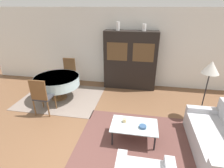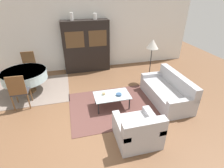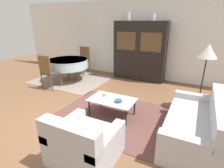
{
  "view_description": "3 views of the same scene",
  "coord_description": "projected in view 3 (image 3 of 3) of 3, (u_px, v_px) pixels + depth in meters",
  "views": [
    {
      "loc": [
        0.89,
        -2.51,
        2.74
      ],
      "look_at": [
        0.2,
        1.4,
        0.95
      ],
      "focal_mm": 28.0,
      "sensor_mm": 36.0,
      "label": 1
    },
    {
      "loc": [
        -0.19,
        -3.42,
        3.04
      ],
      "look_at": [
        0.83,
        0.58,
        0.75
      ],
      "focal_mm": 28.0,
      "sensor_mm": 36.0,
      "label": 2
    },
    {
      "loc": [
        2.4,
        -2.49,
        2.02
      ],
      "look_at": [
        0.83,
        0.58,
        0.75
      ],
      "focal_mm": 28.0,
      "sensor_mm": 36.0,
      "label": 3
    }
  ],
  "objects": [
    {
      "name": "coffee_table",
      "position": [
        112.0,
        101.0,
        3.81
      ],
      "size": [
        1.0,
        0.62,
        0.39
      ],
      "color": "black",
      "rests_on": "area_rug"
    },
    {
      "name": "display_cabinet",
      "position": [
        140.0,
        51.0,
        6.05
      ],
      "size": [
        1.79,
        0.46,
        1.99
      ],
      "color": "black",
      "rests_on": "ground_plane"
    },
    {
      "name": "couch",
      "position": [
        196.0,
        125.0,
        3.04
      ],
      "size": [
        0.88,
        1.8,
        0.83
      ],
      "rotation": [
        0.0,
        0.0,
        1.57
      ],
      "color": "#B2B2B7",
      "rests_on": "ground_plane"
    },
    {
      "name": "bowl",
      "position": [
        118.0,
        101.0,
        3.66
      ],
      "size": [
        0.15,
        0.15,
        0.05
      ],
      "color": "#33517A",
      "rests_on": "coffee_table"
    },
    {
      "name": "dining_rug",
      "position": [
        72.0,
        80.0,
        6.26
      ],
      "size": [
        2.47,
        1.98,
        0.01
      ],
      "color": "gray",
      "rests_on": "ground_plane"
    },
    {
      "name": "dining_chair_far",
      "position": [
        83.0,
        59.0,
        6.81
      ],
      "size": [
        0.44,
        0.44,
        1.04
      ],
      "rotation": [
        0.0,
        0.0,
        3.14
      ],
      "color": "brown",
      "rests_on": "dining_rug"
    },
    {
      "name": "vase_short",
      "position": [
        153.0,
        17.0,
        5.5
      ],
      "size": [
        0.13,
        0.13,
        0.22
      ],
      "color": "white",
      "rests_on": "display_cabinet"
    },
    {
      "name": "floor_lamp",
      "position": [
        208.0,
        54.0,
        3.75
      ],
      "size": [
        0.41,
        0.41,
        1.55
      ],
      "color": "black",
      "rests_on": "ground_plane"
    },
    {
      "name": "armchair",
      "position": [
        84.0,
        144.0,
        2.58
      ],
      "size": [
        0.91,
        0.88,
        0.8
      ],
      "color": "#B2B2B7",
      "rests_on": "ground_plane"
    },
    {
      "name": "area_rug",
      "position": [
        115.0,
        116.0,
        3.9
      ],
      "size": [
        2.56,
        1.97,
        0.01
      ],
      "color": "brown",
      "rests_on": "ground_plane"
    },
    {
      "name": "dining_chair_near",
      "position": [
        48.0,
        70.0,
        5.29
      ],
      "size": [
        0.44,
        0.44,
        1.04
      ],
      "color": "brown",
      "rests_on": "dining_rug"
    },
    {
      "name": "wall_back",
      "position": [
        130.0,
        39.0,
        6.37
      ],
      "size": [
        10.0,
        0.06,
        2.7
      ],
      "color": "white",
      "rests_on": "ground_plane"
    },
    {
      "name": "ground_plane",
      "position": [
        66.0,
        118.0,
        3.81
      ],
      "size": [
        14.0,
        14.0,
        0.0
      ],
      "primitive_type": "plane",
      "color": "brown"
    },
    {
      "name": "vase_tall",
      "position": [
        129.0,
        16.0,
        5.85
      ],
      "size": [
        0.12,
        0.12,
        0.27
      ],
      "color": "white",
      "rests_on": "display_cabinet"
    },
    {
      "name": "dining_table",
      "position": [
        68.0,
        64.0,
        6.05
      ],
      "size": [
        1.37,
        1.37,
        0.74
      ],
      "color": "brown",
      "rests_on": "dining_rug"
    },
    {
      "name": "cup",
      "position": [
        105.0,
        95.0,
        3.94
      ],
      "size": [
        0.09,
        0.09,
        0.08
      ],
      "color": "tan",
      "rests_on": "coffee_table"
    }
  ]
}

